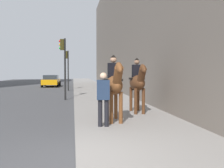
# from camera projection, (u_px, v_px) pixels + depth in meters

# --- Properties ---
(sidewalk_slab) EXTENTS (120.00, 3.87, 0.12)m
(sidewalk_slab) POSITION_uv_depth(u_px,v_px,m) (167.00, 155.00, 5.50)
(sidewalk_slab) COLOR gray
(sidewalk_slab) RESTS_ON ground
(mounted_horse_near) EXTENTS (2.15, 0.61, 2.32)m
(mounted_horse_near) POSITION_uv_depth(u_px,v_px,m) (114.00, 84.00, 8.84)
(mounted_horse_near) COLOR brown
(mounted_horse_near) RESTS_ON sidewalk_slab
(mounted_horse_far) EXTENTS (2.15, 0.60, 2.31)m
(mounted_horse_far) POSITION_uv_depth(u_px,v_px,m) (137.00, 82.00, 10.74)
(mounted_horse_far) COLOR #4C2B16
(mounted_horse_far) RESTS_ON sidewalk_slab
(pedestrian_greeting) EXTENTS (0.31, 0.43, 1.70)m
(pedestrian_greeting) POSITION_uv_depth(u_px,v_px,m) (103.00, 96.00, 8.03)
(pedestrian_greeting) COLOR black
(pedestrian_greeting) RESTS_ON sidewalk_slab
(car_mid_lane) EXTENTS (4.64, 2.14, 1.44)m
(car_mid_lane) POSITION_uv_depth(u_px,v_px,m) (51.00, 81.00, 31.35)
(car_mid_lane) COLOR orange
(car_mid_lane) RESTS_ON ground
(traffic_light_near_curb) EXTENTS (0.20, 0.44, 3.99)m
(traffic_light_near_curb) POSITION_uv_depth(u_px,v_px,m) (64.00, 59.00, 16.60)
(traffic_light_near_curb) COLOR black
(traffic_light_near_curb) RESTS_ON ground
(traffic_light_far_curb) EXTENTS (0.20, 0.44, 3.86)m
(traffic_light_far_curb) POSITION_uv_depth(u_px,v_px,m) (67.00, 64.00, 24.64)
(traffic_light_far_curb) COLOR black
(traffic_light_far_curb) RESTS_ON ground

